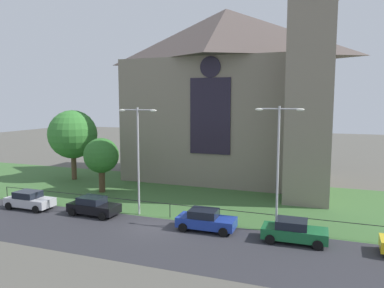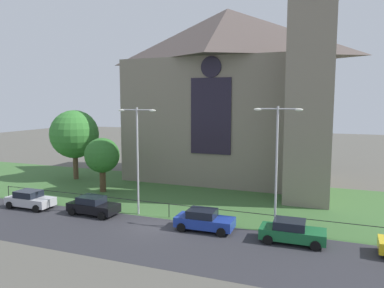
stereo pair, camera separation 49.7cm
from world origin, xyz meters
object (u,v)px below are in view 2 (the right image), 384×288
at_px(parked_car_black, 93,206).
at_px(parked_car_blue, 204,220).
at_px(parked_car_green, 292,232).
at_px(tree_left_near, 102,156).
at_px(streetlamp_near, 137,148).
at_px(tree_left_far, 74,134).
at_px(streetlamp_far, 277,153).
at_px(parked_car_silver, 30,199).
at_px(church_building, 232,93).

distance_m(parked_car_black, parked_car_blue, 9.72).
bearing_deg(parked_car_green, parked_car_blue, 177.61).
relative_size(tree_left_near, streetlamp_near, 0.64).
bearing_deg(tree_left_far, parked_car_black, -46.38).
relative_size(streetlamp_far, parked_car_silver, 2.13).
distance_m(streetlamp_near, parked_car_green, 13.47).
height_order(tree_left_far, streetlamp_far, streetlamp_far).
bearing_deg(parked_car_silver, tree_left_far, 109.78).
xyz_separation_m(parked_car_black, parked_car_blue, (9.72, -0.20, 0.00)).
bearing_deg(streetlamp_near, streetlamp_far, 0.00).
xyz_separation_m(church_building, parked_car_silver, (-13.23, -18.01, -9.53)).
distance_m(streetlamp_far, parked_car_silver, 21.47).
bearing_deg(tree_left_near, tree_left_far, 148.20).
relative_size(tree_left_far, tree_left_near, 1.48).
distance_m(church_building, parked_car_blue, 20.43).
bearing_deg(parked_car_blue, streetlamp_near, 164.10).
distance_m(church_building, tree_left_far, 19.21).
bearing_deg(tree_left_near, church_building, 45.67).
distance_m(tree_left_far, parked_car_black, 15.77).
relative_size(tree_left_far, parked_car_black, 1.93).
relative_size(church_building, streetlamp_far, 2.91).
bearing_deg(parked_car_green, tree_left_far, 155.91).
distance_m(tree_left_near, parked_car_blue, 15.43).
bearing_deg(parked_car_green, parked_car_black, 177.82).
bearing_deg(streetlamp_near, parked_car_silver, -169.45).
relative_size(tree_left_far, parked_car_silver, 1.96).
bearing_deg(streetlamp_far, parked_car_blue, -160.97).
bearing_deg(parked_car_black, parked_car_silver, -174.45).
bearing_deg(streetlamp_near, parked_car_black, -156.99).
distance_m(parked_car_blue, parked_car_green, 6.16).
relative_size(church_building, parked_car_black, 6.09).
xyz_separation_m(tree_left_near, parked_car_green, (19.59, -7.13, -3.00)).
height_order(church_building, parked_car_black, church_building).
distance_m(streetlamp_far, parked_car_black, 15.38).
xyz_separation_m(tree_left_far, parked_car_silver, (4.09, -11.27, -4.63)).
relative_size(tree_left_far, streetlamp_far, 0.92).
xyz_separation_m(streetlamp_near, parked_car_blue, (6.30, -1.65, -4.79)).
bearing_deg(parked_car_blue, streetlamp_far, 17.83).
height_order(streetlamp_far, parked_car_black, streetlamp_far).
xyz_separation_m(streetlamp_far, parked_car_blue, (-4.80, -1.65, -4.88)).
bearing_deg(church_building, parked_car_green, -63.54).
height_order(church_building, tree_left_near, church_building).
distance_m(church_building, streetlamp_near, 17.23).
height_order(church_building, streetlamp_near, church_building).
relative_size(church_building, streetlamp_near, 2.96).
relative_size(streetlamp_far, parked_car_green, 2.11).
xyz_separation_m(church_building, tree_left_far, (-17.31, -6.73, -4.90)).
height_order(tree_left_far, parked_car_green, tree_left_far).
bearing_deg(parked_car_black, streetlamp_far, 7.99).
relative_size(streetlamp_near, parked_car_silver, 2.09).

